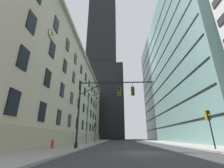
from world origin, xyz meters
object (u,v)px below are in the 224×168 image
Objects in this scene: traffic_light_near_right at (208,117)px; traffic_light_far_left at (95,126)px; traffic_signal_mast at (108,98)px; fire_hydrant at (52,144)px; street_lamppost at (89,114)px.

traffic_light_far_left reaches higher than traffic_light_near_right.
traffic_light_far_left is (-3.48, 13.35, -2.33)m from traffic_signal_mast.
traffic_light_far_left is at bearing 81.24° from fire_hydrant.
street_lamppost is (-0.78, -3.00, 2.01)m from traffic_light_far_left.
traffic_light_near_right is at bearing -44.39° from traffic_light_far_left.
street_lamppost is 10.24× the size of fire_hydrant.
traffic_signal_mast is 14.00m from traffic_light_far_left.
fire_hydrant is (-5.64, -0.69, -4.93)m from traffic_signal_mast.
fire_hydrant is (-16.24, -0.26, -2.58)m from traffic_light_near_right.
traffic_signal_mast is at bearing -67.63° from street_lamppost.
traffic_light_near_right is 19.70m from traffic_light_far_left.
traffic_signal_mast is 1.02× the size of street_lamppost.
traffic_signal_mast reaches higher than traffic_light_near_right.
traffic_light_near_right is at bearing -2.31° from traffic_signal_mast.
street_lamppost is (-4.26, 10.35, -0.32)m from traffic_signal_mast.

